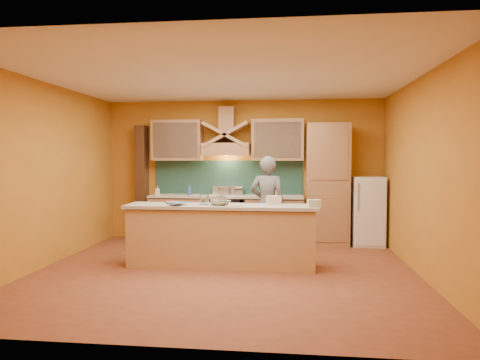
# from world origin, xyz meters

# --- Properties ---
(floor) EXTENTS (5.50, 5.00, 0.01)m
(floor) POSITION_xyz_m (0.00, 0.00, 0.00)
(floor) COLOR brown
(floor) RESTS_ON ground
(ceiling) EXTENTS (5.50, 5.00, 0.01)m
(ceiling) POSITION_xyz_m (0.00, 0.00, 2.80)
(ceiling) COLOR white
(ceiling) RESTS_ON wall_back
(wall_back) EXTENTS (5.50, 0.02, 2.80)m
(wall_back) POSITION_xyz_m (0.00, 2.50, 1.40)
(wall_back) COLOR #C27D26
(wall_back) RESTS_ON floor
(wall_front) EXTENTS (5.50, 0.02, 2.80)m
(wall_front) POSITION_xyz_m (0.00, -2.50, 1.40)
(wall_front) COLOR #C27D26
(wall_front) RESTS_ON floor
(wall_left) EXTENTS (0.02, 5.00, 2.80)m
(wall_left) POSITION_xyz_m (-2.75, 0.00, 1.40)
(wall_left) COLOR #C27D26
(wall_left) RESTS_ON floor
(wall_right) EXTENTS (0.02, 5.00, 2.80)m
(wall_right) POSITION_xyz_m (2.75, 0.00, 1.40)
(wall_right) COLOR #C27D26
(wall_right) RESTS_ON floor
(base_cabinet_left) EXTENTS (1.10, 0.60, 0.86)m
(base_cabinet_left) POSITION_xyz_m (-1.25, 2.20, 0.43)
(base_cabinet_left) COLOR #A8764D
(base_cabinet_left) RESTS_ON floor
(base_cabinet_right) EXTENTS (1.10, 0.60, 0.86)m
(base_cabinet_right) POSITION_xyz_m (0.65, 2.20, 0.43)
(base_cabinet_right) COLOR #A8764D
(base_cabinet_right) RESTS_ON floor
(counter_top) EXTENTS (3.00, 0.62, 0.04)m
(counter_top) POSITION_xyz_m (-0.30, 2.20, 0.90)
(counter_top) COLOR beige
(counter_top) RESTS_ON base_cabinet_left
(stove) EXTENTS (0.60, 0.58, 0.90)m
(stove) POSITION_xyz_m (-0.30, 2.20, 0.45)
(stove) COLOR black
(stove) RESTS_ON floor
(backsplash) EXTENTS (3.00, 0.03, 0.70)m
(backsplash) POSITION_xyz_m (-0.30, 2.48, 1.25)
(backsplash) COLOR #1C3E37
(backsplash) RESTS_ON wall_back
(range_hood) EXTENTS (0.92, 0.50, 0.24)m
(range_hood) POSITION_xyz_m (-0.30, 2.25, 1.82)
(range_hood) COLOR #A8764D
(range_hood) RESTS_ON wall_back
(hood_chimney) EXTENTS (0.30, 0.30, 0.50)m
(hood_chimney) POSITION_xyz_m (-0.30, 2.35, 2.40)
(hood_chimney) COLOR #A8764D
(hood_chimney) RESTS_ON wall_back
(upper_cabinet_left) EXTENTS (1.00, 0.35, 0.80)m
(upper_cabinet_left) POSITION_xyz_m (-1.30, 2.33, 2.00)
(upper_cabinet_left) COLOR #A8764D
(upper_cabinet_left) RESTS_ON wall_back
(upper_cabinet_right) EXTENTS (1.00, 0.35, 0.80)m
(upper_cabinet_right) POSITION_xyz_m (0.70, 2.33, 2.00)
(upper_cabinet_right) COLOR #A8764D
(upper_cabinet_right) RESTS_ON wall_back
(pantry_column) EXTENTS (0.80, 0.60, 2.30)m
(pantry_column) POSITION_xyz_m (1.65, 2.20, 1.15)
(pantry_column) COLOR #A8764D
(pantry_column) RESTS_ON floor
(fridge) EXTENTS (0.58, 0.60, 1.30)m
(fridge) POSITION_xyz_m (2.40, 2.20, 0.65)
(fridge) COLOR white
(fridge) RESTS_ON floor
(trim_column_left) EXTENTS (0.20, 0.30, 2.30)m
(trim_column_left) POSITION_xyz_m (-2.05, 2.35, 1.15)
(trim_column_left) COLOR #472816
(trim_column_left) RESTS_ON floor
(island_body) EXTENTS (2.80, 0.55, 0.88)m
(island_body) POSITION_xyz_m (-0.10, 0.30, 0.44)
(island_body) COLOR tan
(island_body) RESTS_ON floor
(island_top) EXTENTS (2.90, 0.62, 0.05)m
(island_top) POSITION_xyz_m (-0.10, 0.30, 0.92)
(island_top) COLOR beige
(island_top) RESTS_ON island_body
(person) EXTENTS (0.65, 0.47, 1.68)m
(person) POSITION_xyz_m (0.55, 1.37, 0.84)
(person) COLOR slate
(person) RESTS_ON floor
(pot_large) EXTENTS (0.29, 0.29, 0.16)m
(pot_large) POSITION_xyz_m (-0.35, 2.25, 0.98)
(pot_large) COLOR silver
(pot_large) RESTS_ON stove
(pot_small) EXTENTS (0.22, 0.22, 0.13)m
(pot_small) POSITION_xyz_m (-0.06, 2.28, 0.96)
(pot_small) COLOR #B2B1B8
(pot_small) RESTS_ON stove
(soap_bottle_a) EXTENTS (0.11, 0.11, 0.19)m
(soap_bottle_a) POSITION_xyz_m (-1.62, 2.00, 1.02)
(soap_bottle_a) COLOR beige
(soap_bottle_a) RESTS_ON counter_top
(soap_bottle_b) EXTENTS (0.09, 0.09, 0.23)m
(soap_bottle_b) POSITION_xyz_m (-1.03, 2.17, 1.04)
(soap_bottle_b) COLOR #334D8C
(soap_bottle_b) RESTS_ON counter_top
(bowl_back) EXTENTS (0.28, 0.28, 0.07)m
(bowl_back) POSITION_xyz_m (0.61, 2.08, 0.95)
(bowl_back) COLOR white
(bowl_back) RESTS_ON counter_top
(dish_rack) EXTENTS (0.34, 0.29, 0.10)m
(dish_rack) POSITION_xyz_m (0.57, 2.16, 0.97)
(dish_rack) COLOR white
(dish_rack) RESTS_ON counter_top
(book_lower) EXTENTS (0.32, 0.34, 0.03)m
(book_lower) POSITION_xyz_m (-0.98, 0.38, 0.96)
(book_lower) COLOR #AE463E
(book_lower) RESTS_ON island_top
(book_upper) EXTENTS (0.32, 0.36, 0.02)m
(book_upper) POSITION_xyz_m (-0.83, 0.22, 0.98)
(book_upper) COLOR teal
(book_upper) RESTS_ON island_top
(jar_large) EXTENTS (0.16, 0.16, 0.16)m
(jar_large) POSITION_xyz_m (-0.36, 0.30, 1.02)
(jar_large) COLOR white
(jar_large) RESTS_ON island_top
(jar_small) EXTENTS (0.16, 0.16, 0.13)m
(jar_small) POSITION_xyz_m (-0.10, 0.28, 1.01)
(jar_small) COLOR silver
(jar_small) RESTS_ON island_top
(kitchen_scale) EXTENTS (0.15, 0.15, 0.10)m
(kitchen_scale) POSITION_xyz_m (-0.17, 0.29, 1.00)
(kitchen_scale) COLOR white
(kitchen_scale) RESTS_ON island_top
(mixing_bowl) EXTENTS (0.36, 0.36, 0.07)m
(mixing_bowl) POSITION_xyz_m (-0.10, 0.23, 0.98)
(mixing_bowl) COLOR silver
(mixing_bowl) RESTS_ON island_top
(cloth) EXTENTS (0.30, 0.25, 0.02)m
(cloth) POSITION_xyz_m (0.11, 0.18, 0.95)
(cloth) COLOR beige
(cloth) RESTS_ON island_top
(grocery_bag_a) EXTENTS (0.24, 0.22, 0.13)m
(grocery_bag_a) POSITION_xyz_m (0.69, 0.47, 1.01)
(grocery_bag_a) COLOR beige
(grocery_bag_a) RESTS_ON island_top
(grocery_bag_b) EXTENTS (0.20, 0.17, 0.11)m
(grocery_bag_b) POSITION_xyz_m (1.28, 0.14, 1.00)
(grocery_bag_b) COLOR beige
(grocery_bag_b) RESTS_ON island_top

